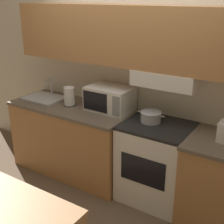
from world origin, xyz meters
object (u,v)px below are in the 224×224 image
paper_towel_roll (69,96)px  dining_table (0,223)px  cooking_pot (151,116)px  stove_range (156,162)px  microwave (110,99)px  sink_basin (44,98)px

paper_towel_roll → dining_table: size_ratio=0.21×
paper_towel_roll → dining_table: 1.87m
cooking_pot → dining_table: 1.78m
stove_range → dining_table: stove_range is taller
stove_range → cooking_pot: cooking_pot is taller
microwave → paper_towel_roll: (-0.50, -0.13, -0.03)m
stove_range → microwave: (-0.66, 0.10, 0.58)m
cooking_pot → paper_towel_roll: bearing=-176.7°
stove_range → sink_basin: (-1.59, -0.02, 0.46)m
cooking_pot → sink_basin: bearing=-177.8°
paper_towel_roll → microwave: bearing=14.3°
stove_range → dining_table: 1.76m
stove_range → paper_towel_roll: (-1.16, -0.03, 0.55)m
paper_towel_roll → sink_basin: bearing=179.5°
stove_range → paper_towel_roll: size_ratio=3.90×
stove_range → cooking_pot: (-0.10, 0.04, 0.50)m
stove_range → cooking_pot: bearing=160.0°
cooking_pot → dining_table: size_ratio=0.29×
cooking_pot → paper_towel_roll: (-1.06, -0.06, 0.05)m
microwave → dining_table: microwave is taller
cooking_pot → microwave: (-0.56, 0.07, 0.08)m
sink_basin → paper_towel_roll: sink_basin is taller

